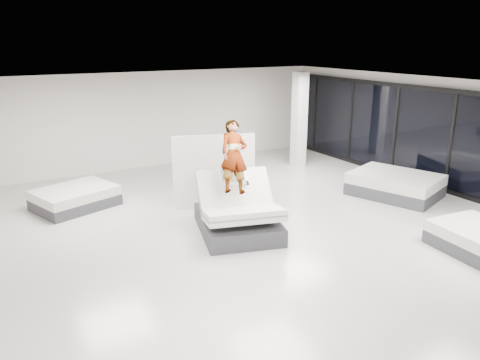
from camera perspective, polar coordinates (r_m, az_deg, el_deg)
The scene contains 9 objects.
room at distance 10.20m, azimuth 4.42°, elevation 1.85°, with size 14.00×14.04×3.20m.
hero_bed at distance 10.57m, azimuth -0.27°, elevation -4.22°, with size 2.21×2.58×1.45m.
person at distance 10.57m, azimuth -0.70°, elevation 1.28°, with size 0.65×0.43×1.79m, color slate.
remote at distance 10.36m, azimuth 0.93°, elevation -0.35°, with size 0.05×0.14×0.03m, color black.
divider_panel at distance 12.02m, azimuth -3.17°, elevation 1.04°, with size 2.11×0.10×1.92m, color silver.
flat_bed_right_far at distance 13.78m, azimuth 18.38°, elevation -0.55°, with size 2.36×2.71×0.63m.
flat_bed_left_far at distance 12.90m, azimuth -19.45°, elevation -2.06°, with size 2.27×1.97×0.52m.
column at distance 16.06m, azimuth 7.23°, elevation 7.29°, with size 0.40×0.40×3.20m, color silver.
storefront_glazing at distance 14.34m, azimuth 24.36°, elevation 4.17°, with size 0.12×13.40×2.92m.
Camera 1 is at (-5.59, -8.12, 4.23)m, focal length 35.00 mm.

